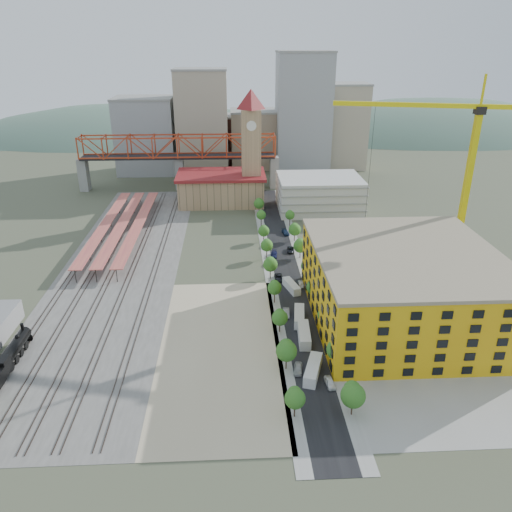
{
  "coord_description": "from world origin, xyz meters",
  "views": [
    {
      "loc": [
        -0.62,
        -129.52,
        66.17
      ],
      "look_at": [
        5.94,
        -0.77,
        10.0
      ],
      "focal_mm": 35.0,
      "sensor_mm": 36.0,
      "label": 1
    }
  ],
  "objects_px": {
    "tower_crane": "(458,156)",
    "site_trailer_a": "(313,370)",
    "site_trailer_b": "(304,335)",
    "clock_tower": "(251,137)",
    "construction_building": "(403,286)",
    "car_0": "(298,369)",
    "locomotive": "(8,358)",
    "site_trailer_c": "(299,316)",
    "site_trailer_d": "(291,286)"
  },
  "relations": [
    {
      "from": "clock_tower",
      "to": "site_trailer_a",
      "type": "distance_m",
      "value": 125.68
    },
    {
      "from": "tower_crane",
      "to": "site_trailer_a",
      "type": "relative_size",
      "value": 5.81
    },
    {
      "from": "construction_building",
      "to": "locomotive",
      "type": "height_order",
      "value": "construction_building"
    },
    {
      "from": "locomotive",
      "to": "construction_building",
      "type": "bearing_deg",
      "value": 9.96
    },
    {
      "from": "construction_building",
      "to": "locomotive",
      "type": "relative_size",
      "value": 2.12
    },
    {
      "from": "clock_tower",
      "to": "site_trailer_d",
      "type": "height_order",
      "value": "clock_tower"
    },
    {
      "from": "site_trailer_a",
      "to": "site_trailer_c",
      "type": "xyz_separation_m",
      "value": [
        0.0,
        22.48,
        -0.07
      ]
    },
    {
      "from": "construction_building",
      "to": "site_trailer_d",
      "type": "height_order",
      "value": "construction_building"
    },
    {
      "from": "tower_crane",
      "to": "site_trailer_a",
      "type": "bearing_deg",
      "value": -133.21
    },
    {
      "from": "tower_crane",
      "to": "site_trailer_d",
      "type": "relative_size",
      "value": 6.73
    },
    {
      "from": "clock_tower",
      "to": "car_0",
      "type": "distance_m",
      "value": 124.4
    },
    {
      "from": "locomotive",
      "to": "site_trailer_c",
      "type": "xyz_separation_m",
      "value": [
        66.0,
        16.23,
        -0.93
      ]
    },
    {
      "from": "site_trailer_c",
      "to": "site_trailer_d",
      "type": "relative_size",
      "value": 1.1
    },
    {
      "from": "site_trailer_b",
      "to": "tower_crane",
      "type": "bearing_deg",
      "value": 41.74
    },
    {
      "from": "locomotive",
      "to": "site_trailer_c",
      "type": "bearing_deg",
      "value": 13.81
    },
    {
      "from": "locomotive",
      "to": "site_trailer_a",
      "type": "distance_m",
      "value": 66.3
    },
    {
      "from": "construction_building",
      "to": "site_trailer_c",
      "type": "distance_m",
      "value": 27.24
    },
    {
      "from": "construction_building",
      "to": "tower_crane",
      "type": "bearing_deg",
      "value": 52.48
    },
    {
      "from": "site_trailer_a",
      "to": "site_trailer_d",
      "type": "height_order",
      "value": "site_trailer_a"
    },
    {
      "from": "site_trailer_c",
      "to": "car_0",
      "type": "height_order",
      "value": "site_trailer_c"
    },
    {
      "from": "site_trailer_b",
      "to": "locomotive",
      "type": "bearing_deg",
      "value": -169.79
    },
    {
      "from": "locomotive",
      "to": "site_trailer_d",
      "type": "height_order",
      "value": "locomotive"
    },
    {
      "from": "site_trailer_b",
      "to": "car_0",
      "type": "height_order",
      "value": "site_trailer_b"
    },
    {
      "from": "car_0",
      "to": "locomotive",
      "type": "bearing_deg",
      "value": -174.51
    },
    {
      "from": "clock_tower",
      "to": "construction_building",
      "type": "xyz_separation_m",
      "value": [
        34.0,
        -99.99,
        -19.29
      ]
    },
    {
      "from": "tower_crane",
      "to": "site_trailer_b",
      "type": "bearing_deg",
      "value": -142.03
    },
    {
      "from": "locomotive",
      "to": "site_trailer_a",
      "type": "relative_size",
      "value": 2.4
    },
    {
      "from": "car_0",
      "to": "site_trailer_d",
      "type": "bearing_deg",
      "value": 95.51
    },
    {
      "from": "clock_tower",
      "to": "site_trailer_a",
      "type": "xyz_separation_m",
      "value": [
        8.0,
        -122.41,
        -27.34
      ]
    },
    {
      "from": "site_trailer_c",
      "to": "site_trailer_d",
      "type": "bearing_deg",
      "value": 97.5
    },
    {
      "from": "site_trailer_a",
      "to": "construction_building",
      "type": "bearing_deg",
      "value": 58.87
    },
    {
      "from": "locomotive",
      "to": "site_trailer_d",
      "type": "xyz_separation_m",
      "value": [
        66.0,
        33.36,
        -1.05
      ]
    },
    {
      "from": "construction_building",
      "to": "clock_tower",
      "type": "bearing_deg",
      "value": 108.78
    },
    {
      "from": "tower_crane",
      "to": "site_trailer_b",
      "type": "relative_size",
      "value": 5.73
    },
    {
      "from": "site_trailer_a",
      "to": "car_0",
      "type": "xyz_separation_m",
      "value": [
        -3.0,
        1.29,
        -0.6
      ]
    },
    {
      "from": "site_trailer_b",
      "to": "car_0",
      "type": "relative_size",
      "value": 2.25
    },
    {
      "from": "clock_tower",
      "to": "site_trailer_b",
      "type": "height_order",
      "value": "clock_tower"
    },
    {
      "from": "construction_building",
      "to": "car_0",
      "type": "xyz_separation_m",
      "value": [
        -29.0,
        -21.12,
        -8.65
      ]
    },
    {
      "from": "clock_tower",
      "to": "site_trailer_b",
      "type": "distance_m",
      "value": 112.38
    },
    {
      "from": "locomotive",
      "to": "tower_crane",
      "type": "xyz_separation_m",
      "value": [
        114.17,
        45.03,
        33.41
      ]
    },
    {
      "from": "site_trailer_d",
      "to": "site_trailer_b",
      "type": "bearing_deg",
      "value": -106.21
    },
    {
      "from": "clock_tower",
      "to": "site_trailer_c",
      "type": "xyz_separation_m",
      "value": [
        8.0,
        -99.93,
        -27.4
      ]
    },
    {
      "from": "clock_tower",
      "to": "site_trailer_b",
      "type": "xyz_separation_m",
      "value": [
        8.0,
        -108.72,
        -27.32
      ]
    },
    {
      "from": "site_trailer_a",
      "to": "car_0",
      "type": "height_order",
      "value": "site_trailer_a"
    },
    {
      "from": "tower_crane",
      "to": "car_0",
      "type": "xyz_separation_m",
      "value": [
        -51.17,
        -49.99,
        -34.87
      ]
    },
    {
      "from": "clock_tower",
      "to": "construction_building",
      "type": "distance_m",
      "value": 107.36
    },
    {
      "from": "clock_tower",
      "to": "tower_crane",
      "type": "height_order",
      "value": "tower_crane"
    },
    {
      "from": "site_trailer_a",
      "to": "site_trailer_b",
      "type": "relative_size",
      "value": 0.99
    },
    {
      "from": "locomotive",
      "to": "site_trailer_d",
      "type": "distance_m",
      "value": 73.96
    },
    {
      "from": "locomotive",
      "to": "car_0",
      "type": "relative_size",
      "value": 5.33
    }
  ]
}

